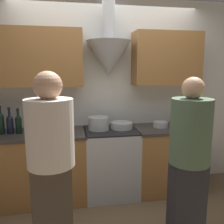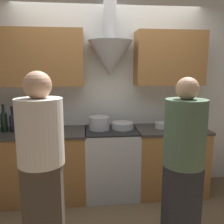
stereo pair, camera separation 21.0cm
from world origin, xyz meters
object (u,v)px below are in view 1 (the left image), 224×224
wine_bottle_4 (1,122)px  mixing_bowl (122,125)px  saucepan (160,124)px  stock_pot (99,123)px  person_foreground_right (189,158)px  person_foreground_left (52,169)px  orange_fruit (185,125)px  wine_bottle_5 (10,123)px  stove_range (111,162)px  wine_bottle_6 (19,123)px

wine_bottle_4 → mixing_bowl: 1.49m
saucepan → stock_pot: bearing=179.2°
person_foreground_right → saucepan: bearing=81.8°
saucepan → person_foreground_left: bearing=-138.3°
wine_bottle_4 → mixing_bowl: size_ratio=1.18×
orange_fruit → person_foreground_right: size_ratio=0.05×
mixing_bowl → saucepan: (0.54, -0.02, -0.01)m
orange_fruit → wine_bottle_5: bearing=178.0°
wine_bottle_4 → saucepan: (2.02, -0.01, -0.11)m
mixing_bowl → person_foreground_left: bearing=-123.8°
stock_pot → orange_fruit: 1.16m
stove_range → wine_bottle_5: bearing=178.9°
person_foreground_right → stove_range: bearing=116.3°
stock_pot → person_foreground_right: bearing=-58.2°
wine_bottle_5 → wine_bottle_6: bearing=-4.9°
stock_pot → mixing_bowl: (0.30, 0.00, -0.04)m
wine_bottle_5 → orange_fruit: 2.24m
saucepan → wine_bottle_4: bearing=179.8°
stock_pot → orange_fruit: bearing=-4.1°
wine_bottle_4 → wine_bottle_6: (0.20, -0.01, -0.02)m
stove_range → person_foreground_left: 1.44m
wine_bottle_6 → person_foreground_left: 1.30m
wine_bottle_4 → wine_bottle_6: wine_bottle_4 is taller
mixing_bowl → person_foreground_left: (-0.82, -1.22, -0.03)m
orange_fruit → saucepan: 0.33m
wine_bottle_6 → wine_bottle_5: bearing=175.1°
stove_range → person_foreground_right: 1.27m
wine_bottle_5 → mixing_bowl: 1.39m
stock_pot → wine_bottle_5: bearing=-179.8°
wine_bottle_6 → mixing_bowl: wine_bottle_6 is taller
person_foreground_left → person_foreground_right: size_ratio=1.03×
mixing_bowl → stove_range: bearing=-168.1°
person_foreground_left → saucepan: bearing=41.7°
stock_pot → saucepan: 0.84m
stove_range → person_foreground_left: size_ratio=0.54×
orange_fruit → person_foreground_left: 2.02m
wine_bottle_4 → saucepan: size_ratio=1.76×
wine_bottle_4 → person_foreground_left: bearing=-60.9°
stove_range → saucepan: size_ratio=4.56×
stock_pot → saucepan: (0.84, -0.01, -0.05)m
saucepan → person_foreground_left: size_ratio=0.12×
wine_bottle_4 → stock_pot: (1.18, 0.00, -0.06)m
stock_pot → person_foreground_left: (-0.51, -1.22, -0.07)m
wine_bottle_4 → person_foreground_left: person_foreground_left is taller
stove_range → wine_bottle_6: bearing=179.2°
orange_fruit → saucepan: orange_fruit is taller
person_foreground_right → mixing_bowl: bearing=108.9°
person_foreground_right → person_foreground_left: bearing=-174.6°
person_foreground_right → orange_fruit: bearing=65.0°
stove_range → person_foreground_right: (0.53, -1.08, 0.43)m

